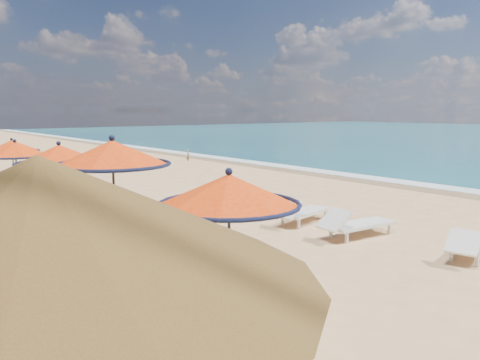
# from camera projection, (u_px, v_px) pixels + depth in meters

# --- Properties ---
(ground) EXTENTS (160.00, 160.00, 0.00)m
(ground) POSITION_uv_depth(u_px,v_px,m) (398.00, 251.00, 10.73)
(ground) COLOR tan
(ground) RESTS_ON ground
(foam_strip) EXTENTS (1.20, 140.00, 0.04)m
(foam_strip) POSITION_uv_depth(u_px,v_px,m) (328.00, 173.00, 24.20)
(foam_strip) COLOR white
(foam_strip) RESTS_ON ground
(wetsand_band) EXTENTS (1.40, 140.00, 0.02)m
(wetsand_band) POSITION_uv_depth(u_px,v_px,m) (316.00, 174.00, 23.64)
(wetsand_band) COLOR olive
(wetsand_band) RESTS_ON ground
(station_0) EXTENTS (2.24, 2.24, 2.34)m
(station_0) POSITION_uv_depth(u_px,v_px,m) (229.00, 208.00, 7.23)
(station_0) COLOR black
(station_0) RESTS_ON ground
(station_1) EXTENTS (2.56, 2.56, 2.67)m
(station_1) POSITION_uv_depth(u_px,v_px,m) (114.00, 164.00, 10.24)
(station_1) COLOR black
(station_1) RESTS_ON ground
(station_2) EXTENTS (2.30, 2.30, 2.40)m
(station_2) POSITION_uv_depth(u_px,v_px,m) (58.00, 162.00, 12.46)
(station_2) COLOR black
(station_2) RESTS_ON ground
(station_3) EXTENTS (2.16, 2.26, 2.26)m
(station_3) POSITION_uv_depth(u_px,v_px,m) (15.00, 157.00, 15.56)
(station_3) COLOR black
(station_3) RESTS_ON ground
(station_4) EXTENTS (2.04, 2.09, 2.13)m
(station_4) POSITION_uv_depth(u_px,v_px,m) (13.00, 152.00, 18.52)
(station_4) COLOR black
(station_4) RESTS_ON ground
(lounger_near) EXTENTS (2.09, 1.08, 0.72)m
(lounger_near) POSITION_uv_depth(u_px,v_px,m) (470.00, 243.00, 10.19)
(lounger_near) COLOR white
(lounger_near) RESTS_ON ground
(lounger_mid) EXTENTS (2.25, 0.92, 0.78)m
(lounger_mid) POSITION_uv_depth(u_px,v_px,m) (355.00, 223.00, 11.84)
(lounger_mid) COLOR white
(lounger_mid) RESTS_ON ground
(lounger_far) EXTENTS (2.20, 1.07, 0.76)m
(lounger_far) POSITION_uv_depth(u_px,v_px,m) (301.00, 211.00, 13.31)
(lounger_far) COLOR white
(lounger_far) RESTS_ON ground
(palapa) EXTENTS (3.82, 3.82, 2.92)m
(palapa) POSITION_uv_depth(u_px,v_px,m) (41.00, 225.00, 3.10)
(palapa) COLOR brown
(palapa) RESTS_ON ground
(person) EXTENTS (0.30, 0.35, 0.83)m
(person) POSITION_uv_depth(u_px,v_px,m) (188.00, 155.00, 29.46)
(person) COLOR #906649
(person) RESTS_ON ground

